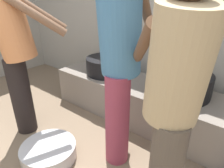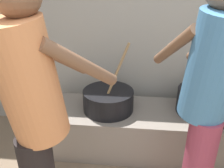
{
  "view_description": "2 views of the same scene",
  "coord_description": "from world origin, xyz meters",
  "px_view_note": "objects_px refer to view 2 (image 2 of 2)",
  "views": [
    {
      "loc": [
        0.95,
        0.08,
        1.37
      ],
      "look_at": [
        0.21,
        1.0,
        0.82
      ],
      "focal_mm": 32.31,
      "sensor_mm": 36.0,
      "label": 1
    },
    {
      "loc": [
        -0.34,
        -0.11,
        1.61
      ],
      "look_at": [
        -0.48,
        1.19,
        1.01
      ],
      "focal_mm": 37.54,
      "sensor_mm": 36.0,
      "label": 2
    }
  ],
  "objects_px": {
    "cooking_pot_main": "(108,100)",
    "cook_in_blue_shirt": "(208,95)",
    "cook_in_orange_shirt": "(34,112)",
    "cooking_pot_secondary": "(208,102)"
  },
  "relations": [
    {
      "from": "cooking_pot_main",
      "to": "cook_in_orange_shirt",
      "type": "height_order",
      "value": "cook_in_orange_shirt"
    },
    {
      "from": "cook_in_orange_shirt",
      "to": "cooking_pot_secondary",
      "type": "bearing_deg",
      "value": 38.49
    },
    {
      "from": "cooking_pot_secondary",
      "to": "cook_in_orange_shirt",
      "type": "relative_size",
      "value": 0.41
    },
    {
      "from": "cook_in_orange_shirt",
      "to": "cook_in_blue_shirt",
      "type": "distance_m",
      "value": 1.02
    },
    {
      "from": "cooking_pot_main",
      "to": "cooking_pot_secondary",
      "type": "distance_m",
      "value": 0.94
    },
    {
      "from": "cooking_pot_main",
      "to": "cook_in_orange_shirt",
      "type": "xyz_separation_m",
      "value": [
        -0.29,
        -0.93,
        0.41
      ]
    },
    {
      "from": "cook_in_orange_shirt",
      "to": "cooking_pot_main",
      "type": "bearing_deg",
      "value": 72.72
    },
    {
      "from": "cooking_pot_main",
      "to": "cook_in_orange_shirt",
      "type": "distance_m",
      "value": 1.06
    },
    {
      "from": "cooking_pot_main",
      "to": "cook_in_blue_shirt",
      "type": "relative_size",
      "value": 0.39
    },
    {
      "from": "cook_in_blue_shirt",
      "to": "cooking_pot_main",
      "type": "bearing_deg",
      "value": 136.88
    }
  ]
}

